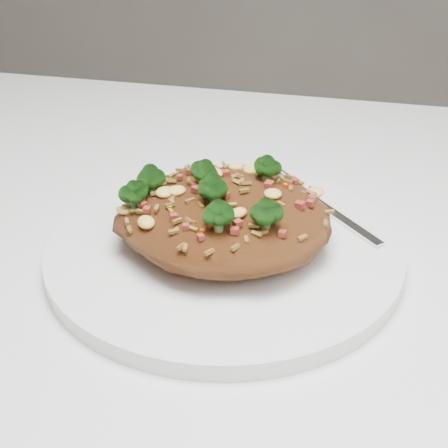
{
  "coord_description": "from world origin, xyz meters",
  "views": [
    {
      "loc": [
        0.11,
        -0.39,
        1.03
      ],
      "look_at": [
        0.01,
        0.01,
        0.78
      ],
      "focal_mm": 50.0,
      "sensor_mm": 36.0,
      "label": 1
    }
  ],
  "objects_px": {
    "fork": "(322,205)",
    "dining_table": "(207,349)",
    "plate": "(224,248)",
    "fried_rice": "(223,208)"
  },
  "relations": [
    {
      "from": "dining_table",
      "to": "fried_rice",
      "type": "distance_m",
      "value": 0.14
    },
    {
      "from": "dining_table",
      "to": "plate",
      "type": "xyz_separation_m",
      "value": [
        0.01,
        0.01,
        0.1
      ]
    },
    {
      "from": "plate",
      "to": "fork",
      "type": "height_order",
      "value": "fork"
    },
    {
      "from": "plate",
      "to": "dining_table",
      "type": "bearing_deg",
      "value": -136.89
    },
    {
      "from": "dining_table",
      "to": "plate",
      "type": "height_order",
      "value": "plate"
    },
    {
      "from": "plate",
      "to": "fried_rice",
      "type": "relative_size",
      "value": 1.68
    },
    {
      "from": "fork",
      "to": "plate",
      "type": "bearing_deg",
      "value": -87.55
    },
    {
      "from": "fork",
      "to": "dining_table",
      "type": "bearing_deg",
      "value": -87.93
    },
    {
      "from": "plate",
      "to": "fork",
      "type": "relative_size",
      "value": 2.16
    },
    {
      "from": "dining_table",
      "to": "fried_rice",
      "type": "bearing_deg",
      "value": 42.89
    }
  ]
}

